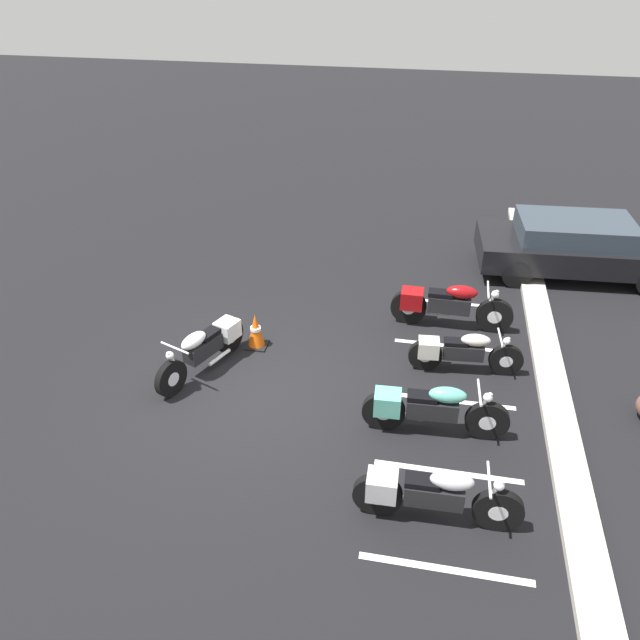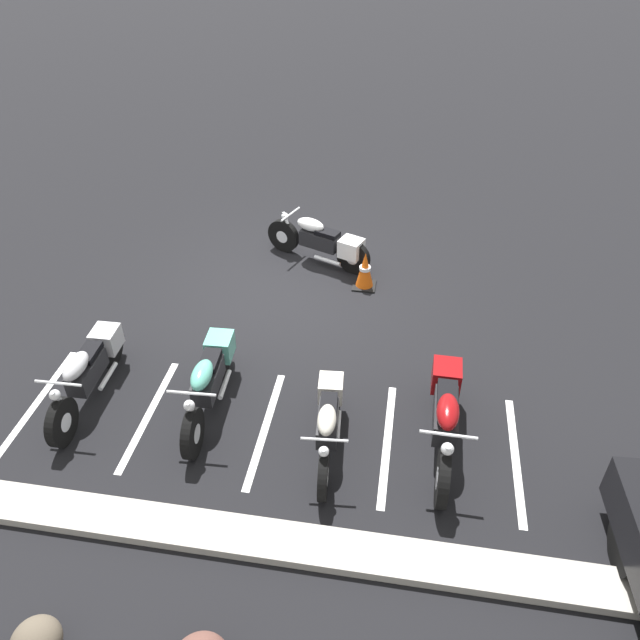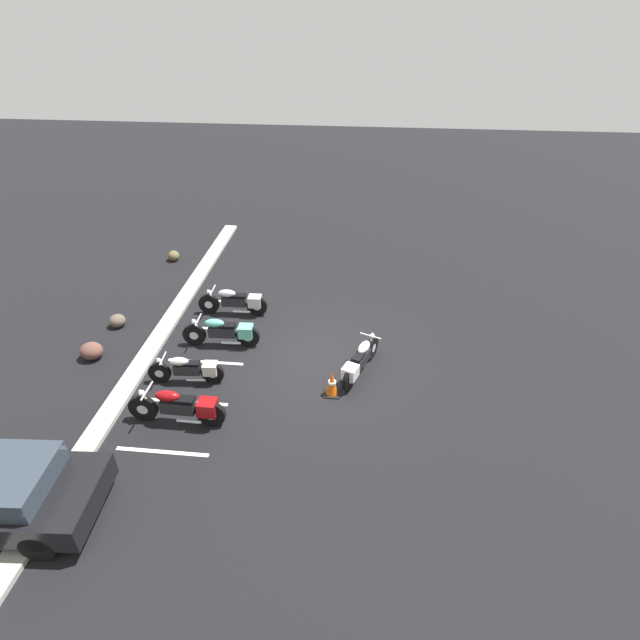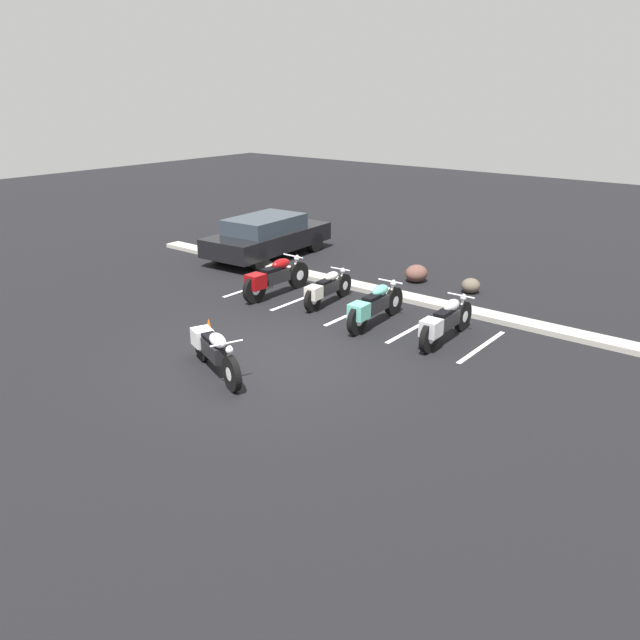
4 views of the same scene
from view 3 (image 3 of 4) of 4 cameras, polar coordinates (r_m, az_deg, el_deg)
The scene contains 16 objects.
ground at distance 13.77m, azimuth 0.56°, elevation -4.70°, with size 60.00×60.00×0.00m, color black.
motorcycle_white_featured at distance 13.08m, azimuth 4.55°, elevation -4.68°, with size 2.02×0.99×0.84m.
parked_bike_0 at distance 12.08m, azimuth -15.61°, elevation -9.53°, with size 0.65×2.32×0.91m.
parked_bike_1 at distance 13.25m, azimuth -14.70°, elevation -5.48°, with size 0.55×1.96×0.77m.
parked_bike_2 at distance 14.36m, azimuth -10.85°, elevation -1.34°, with size 0.62×2.21×0.87m.
parked_bike_3 at distance 15.75m, azimuth -9.58°, elevation 2.10°, with size 0.61×2.17×0.86m.
concrete_curb at distance 14.92m, azimuth -18.70°, elevation -3.09°, with size 18.00×0.50×0.12m, color #A8A399.
landscape_rock_0 at distance 19.85m, azimuth -16.38°, elevation 7.06°, with size 0.42×0.46×0.37m, color brown.
landscape_rock_1 at distance 16.28m, azimuth -22.15°, elevation -0.08°, with size 0.48×0.47×0.39m, color brown.
landscape_rock_2 at distance 15.12m, azimuth -24.66°, elevation -3.23°, with size 0.63×0.57×0.47m, color brown.
traffic_cone at distance 12.52m, azimuth 1.39°, elevation -7.31°, with size 0.40×0.40×0.68m.
stall_line_0 at distance 11.87m, azimuth -17.58°, elevation -14.16°, with size 0.10×2.10×0.00m, color white.
stall_line_1 at distance 12.93m, azimuth -15.03°, elevation -9.02°, with size 0.10×2.10×0.00m, color white.
stall_line_2 at distance 14.09m, azimuth -12.94°, elevation -4.67°, with size 0.10×2.10×0.00m, color white.
stall_line_3 at distance 15.34m, azimuth -11.20°, elevation -1.01°, with size 0.10×2.10×0.00m, color white.
stall_line_4 at distance 16.65m, azimuth -9.73°, elevation 2.09°, with size 0.10×2.10×0.00m, color white.
Camera 3 is at (-10.87, -0.98, 8.39)m, focal length 28.00 mm.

